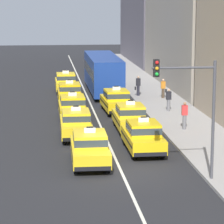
% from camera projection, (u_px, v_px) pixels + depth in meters
% --- Properties ---
extents(ground_plane, '(160.00, 160.00, 0.00)m').
position_uv_depth(ground_plane, '(121.00, 172.00, 28.66)').
color(ground_plane, '#232326').
extents(lane_stripe_left_right, '(0.14, 80.00, 0.01)m').
position_uv_depth(lane_stripe_left_right, '(89.00, 102.00, 48.18)').
color(lane_stripe_left_right, silver).
rests_on(lane_stripe_left_right, ground).
extents(sidewalk_curb, '(4.00, 90.00, 0.15)m').
position_uv_depth(sidewalk_curb, '(171.00, 111.00, 43.91)').
color(sidewalk_curb, '#9E9993').
rests_on(sidewalk_curb, ground).
extents(taxi_left_nearest, '(1.89, 4.59, 1.96)m').
position_uv_depth(taxi_left_nearest, '(90.00, 148.00, 29.75)').
color(taxi_left_nearest, black).
rests_on(taxi_left_nearest, ground).
extents(taxi_left_second, '(1.86, 4.58, 1.96)m').
position_uv_depth(taxi_left_second, '(76.00, 123.00, 35.51)').
color(taxi_left_second, black).
rests_on(taxi_left_second, ground).
extents(taxi_left_third, '(1.85, 4.57, 1.96)m').
position_uv_depth(taxi_left_third, '(73.00, 107.00, 40.88)').
color(taxi_left_third, black).
rests_on(taxi_left_third, ground).
extents(taxi_left_fourth, '(1.84, 4.57, 1.96)m').
position_uv_depth(taxi_left_fourth, '(70.00, 93.00, 46.84)').
color(taxi_left_fourth, black).
rests_on(taxi_left_fourth, ground).
extents(taxi_left_fifth, '(1.83, 4.56, 1.96)m').
position_uv_depth(taxi_left_fifth, '(66.00, 82.00, 53.08)').
color(taxi_left_fifth, black).
rests_on(taxi_left_fifth, ground).
extents(taxi_right_nearest, '(1.85, 4.57, 1.96)m').
position_uv_depth(taxi_right_nearest, '(143.00, 136.00, 32.29)').
color(taxi_right_nearest, black).
rests_on(taxi_right_nearest, ground).
extents(taxi_right_second, '(1.83, 4.57, 1.96)m').
position_uv_depth(taxi_right_second, '(130.00, 117.00, 37.48)').
color(taxi_right_second, black).
rests_on(taxi_right_second, ground).
extents(taxi_right_third, '(1.97, 4.62, 1.96)m').
position_uv_depth(taxi_right_third, '(116.00, 100.00, 43.48)').
color(taxi_right_third, black).
rests_on(taxi_right_third, ground).
extents(bus_right_fourth, '(2.55, 11.21, 3.22)m').
position_uv_depth(bus_right_fourth, '(103.00, 72.00, 52.63)').
color(bus_right_fourth, black).
rests_on(bus_right_fourth, ground).
extents(pedestrian_near_crosswalk, '(0.36, 0.24, 1.63)m').
position_uv_depth(pedestrian_near_crosswalk, '(169.00, 100.00, 43.22)').
color(pedestrian_near_crosswalk, slate).
rests_on(pedestrian_near_crosswalk, sidewalk_curb).
extents(pedestrian_by_storefront, '(0.47, 0.24, 1.66)m').
position_uv_depth(pedestrian_by_storefront, '(138.00, 86.00, 50.08)').
color(pedestrian_by_storefront, '#23232D').
rests_on(pedestrian_by_storefront, sidewalk_curb).
extents(pedestrian_trailing, '(0.36, 0.24, 1.72)m').
position_uv_depth(pedestrian_trailing, '(185.00, 115.00, 37.17)').
color(pedestrian_trailing, slate).
rests_on(pedestrian_trailing, sidewalk_curb).
extents(pedestrian_far_corner, '(0.47, 0.24, 1.57)m').
position_uv_depth(pedestrian_far_corner, '(163.00, 88.00, 48.91)').
color(pedestrian_far_corner, '#473828').
rests_on(pedestrian_far_corner, sidewalk_curb).
extents(traffic_light_pole, '(2.87, 0.33, 5.58)m').
position_uv_depth(traffic_light_pole, '(193.00, 99.00, 26.32)').
color(traffic_light_pole, '#47474C').
rests_on(traffic_light_pole, ground).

